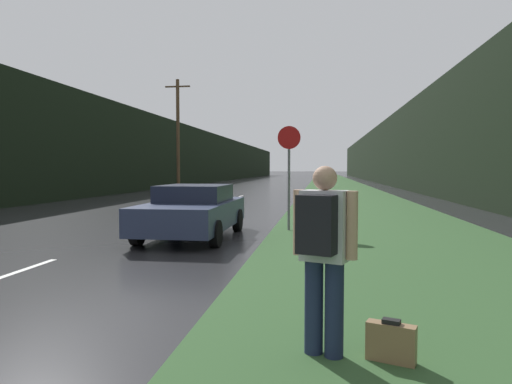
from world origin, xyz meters
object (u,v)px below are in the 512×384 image
object	(u,v)px
hitchhiker_with_backpack	(323,249)
stop_sign	(289,168)
car_passing_near	(193,211)
suitcase	(391,343)

from	to	relation	value
hitchhiker_with_backpack	stop_sign	bearing A→B (deg)	116.05
car_passing_near	suitcase	bearing A→B (deg)	118.58
hitchhiker_with_backpack	car_passing_near	bearing A→B (deg)	134.71
stop_sign	car_passing_near	xyz separation A→B (m)	(-2.29, -1.55, -1.07)
stop_sign	suitcase	xyz separation A→B (m)	(1.50, -8.51, -1.55)
suitcase	car_passing_near	xyz separation A→B (m)	(-3.80, 6.97, 0.49)
car_passing_near	hitchhiker_with_backpack	bearing A→B (deg)	114.75
suitcase	car_passing_near	world-z (taller)	car_passing_near
stop_sign	suitcase	distance (m)	8.78
hitchhiker_with_backpack	suitcase	bearing A→B (deg)	16.77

